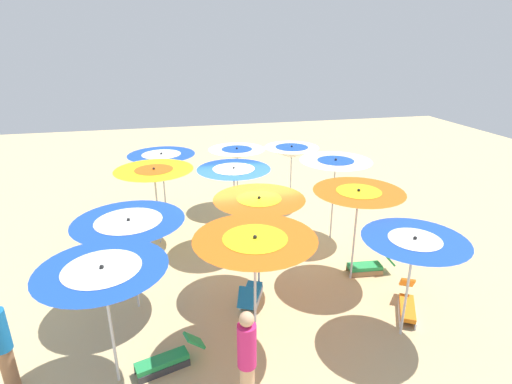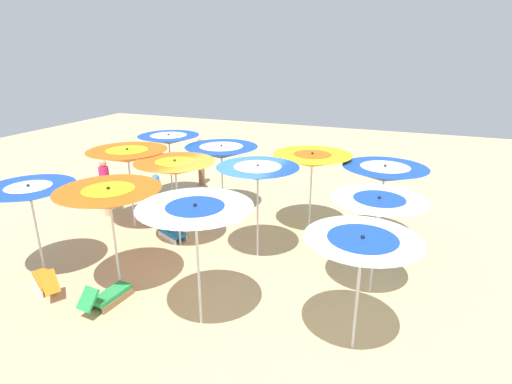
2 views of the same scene
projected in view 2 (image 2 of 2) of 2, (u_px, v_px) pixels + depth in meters
name	position (u px, v px, depth m)	size (l,w,h in m)	color
ground	(228.00, 252.00, 10.64)	(37.62, 37.62, 0.04)	#D1B57F
beach_umbrella_0	(362.00, 248.00, 6.57)	(1.91, 1.91, 2.20)	silver
beach_umbrella_1	(379.00, 206.00, 8.23)	(1.93, 1.93, 2.22)	silver
beach_umbrella_2	(384.00, 174.00, 10.47)	(2.17, 2.17, 2.22)	silver
beach_umbrella_3	(196.00, 215.00, 7.11)	(2.05, 2.05, 2.49)	silver
beach_umbrella_4	(258.00, 173.00, 9.68)	(1.99, 1.99, 2.44)	silver
beach_umbrella_5	(312.00, 161.00, 11.30)	(2.18, 2.18, 2.32)	silver
beach_umbrella_6	(110.00, 199.00, 8.25)	(2.12, 2.12, 2.39)	silver
beach_umbrella_7	(175.00, 168.00, 10.28)	(2.05, 2.05, 2.39)	silver
beach_umbrella_8	(222.00, 152.00, 12.83)	(2.30, 2.30, 2.18)	silver
beach_umbrella_9	(30.00, 194.00, 8.96)	(1.96, 1.96, 2.21)	silver
beach_umbrella_10	(128.00, 156.00, 11.38)	(2.21, 2.21, 2.41)	silver
beach_umbrella_11	(169.00, 140.00, 13.72)	(2.05, 2.05, 2.32)	silver
lounger_0	(170.00, 230.00, 11.37)	(1.16, 0.80, 0.65)	silver
lounger_1	(108.00, 296.00, 8.37)	(0.47, 1.20, 0.60)	olive
lounger_2	(45.00, 281.00, 8.90)	(1.29, 0.91, 0.63)	silver
lounger_3	(162.00, 202.00, 13.58)	(0.65, 1.31, 0.55)	#333338
beachgoer_0	(106.00, 186.00, 12.62)	(0.30, 0.30, 1.84)	#D8A87F
beachgoer_1	(201.00, 161.00, 15.55)	(0.30, 0.30, 1.82)	#A3704C
beach_ball	(155.00, 178.00, 16.14)	(0.32, 0.32, 0.32)	#337FE5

